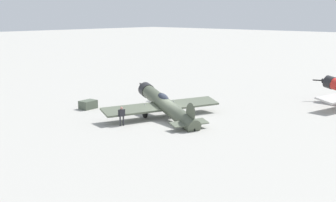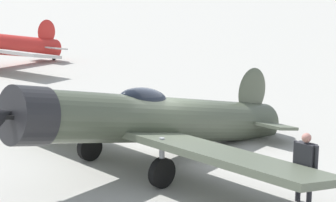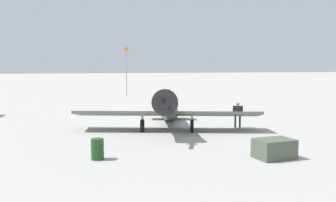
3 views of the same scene
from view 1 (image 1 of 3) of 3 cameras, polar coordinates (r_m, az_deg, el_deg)
name	(u,v)px [view 1 (image 1 of 3)]	position (r m, az deg, el deg)	size (l,w,h in m)	color
ground_plane	(168,120)	(40.64, 0.00, -2.49)	(400.00, 400.00, 0.00)	#A8A59E
airplane_foreground	(165,105)	(40.81, -0.36, -0.56)	(11.12, 11.91, 3.23)	#4C5442
ground_crew_mechanic	(122,114)	(38.42, -6.13, -1.76)	(0.38, 0.65, 1.74)	#2D2D33
equipment_crate	(88,105)	(46.00, -10.50, -0.47)	(1.35, 1.78, 0.88)	#4C5647
fuel_drum	(153,97)	(49.37, -1.96, 0.57)	(0.60, 0.60, 0.94)	#19471E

